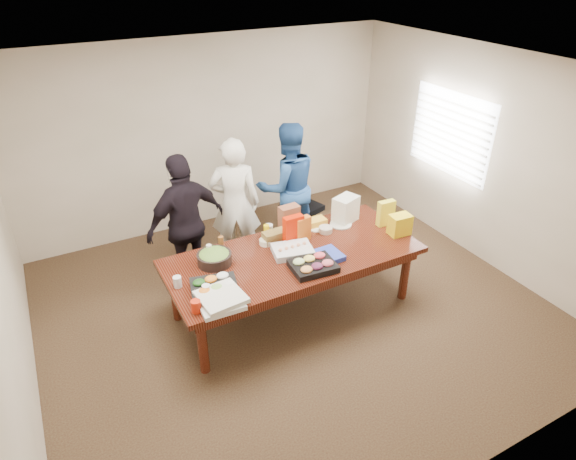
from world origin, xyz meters
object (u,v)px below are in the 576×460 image
conference_table (293,281)px  sheet_cake (292,250)px  salad_bowl (214,258)px  person_center (235,204)px  office_chair (302,205)px  person_right (288,187)px

conference_table → sheet_cake: size_ratio=6.53×
salad_bowl → person_center: bearing=56.1°
person_center → sheet_cake: bearing=120.9°
office_chair → sheet_cake: bearing=-141.1°
conference_table → person_center: bearing=98.9°
office_chair → sheet_cake: size_ratio=2.50×
conference_table → office_chair: size_ratio=2.61×
office_chair → person_right: person_right is taller
sheet_cake → salad_bowl: bearing=177.6°
sheet_cake → salad_bowl: size_ratio=1.16×
person_center → person_right: person_right is taller
person_center → person_right: size_ratio=0.98×
person_right → sheet_cake: person_right is taller
office_chair → person_center: size_ratio=0.62×
person_right → sheet_cake: (-0.62, -1.28, -0.10)m
conference_table → salad_bowl: (-0.83, 0.24, 0.43)m
office_chair → person_center: person_center is taller
conference_table → office_chair: 1.61m
person_center → person_right: (0.81, 0.11, 0.02)m
conference_table → office_chair: bearing=57.1°
person_center → sheet_cake: person_center is taller
office_chair → salad_bowl: office_chair is taller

